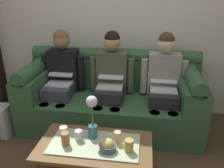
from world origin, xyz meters
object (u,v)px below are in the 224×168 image
(cup_near_right, at_px, (117,137))
(flower_vase, at_px, (92,116))
(couch, at_px, (111,98))
(snack_bowl, at_px, (108,146))
(cup_far_left, at_px, (129,146))
(cup_far_right, at_px, (64,132))
(cup_far_center, at_px, (65,139))
(person_right, at_px, (164,80))
(person_middle, at_px, (111,77))
(cup_near_left, at_px, (79,135))
(coffee_table, at_px, (95,148))
(person_left, at_px, (62,75))

(cup_near_right, bearing_deg, flower_vase, 168.08)
(couch, height_order, snack_bowl, couch)
(cup_near_right, height_order, cup_far_left, cup_near_right)
(cup_far_right, bearing_deg, cup_far_center, -64.36)
(cup_far_center, bearing_deg, person_right, 49.62)
(person_middle, bearing_deg, cup_far_left, -73.57)
(couch, relative_size, cup_far_right, 22.42)
(cup_near_left, bearing_deg, coffee_table, -12.77)
(cup_far_left, relative_size, cup_far_right, 1.11)
(cup_near_left, bearing_deg, person_right, 50.29)
(cup_near_right, height_order, cup_far_center, cup_far_center)
(flower_vase, bearing_deg, person_right, 53.10)
(cup_far_center, bearing_deg, cup_far_left, -0.54)
(coffee_table, bearing_deg, cup_far_center, -167.83)
(cup_near_left, xyz_separation_m, cup_far_left, (0.47, -0.09, 0.01))
(couch, distance_m, cup_far_center, 1.09)
(snack_bowl, distance_m, cup_far_right, 0.46)
(person_left, height_order, cup_near_left, person_left)
(cup_near_right, distance_m, cup_far_center, 0.46)
(snack_bowl, bearing_deg, cup_near_left, 159.16)
(person_left, bearing_deg, cup_near_right, -48.45)
(coffee_table, relative_size, cup_near_left, 10.83)
(coffee_table, bearing_deg, cup_far_left, -10.75)
(couch, distance_m, coffee_table, 1.00)
(person_left, relative_size, person_middle, 1.00)
(couch, height_order, coffee_table, couch)
(cup_far_left, bearing_deg, person_middle, 106.43)
(cup_far_right, bearing_deg, coffee_table, -11.88)
(cup_far_left, height_order, cup_far_right, cup_far_left)
(cup_far_center, bearing_deg, person_left, 110.57)
(coffee_table, height_order, snack_bowl, snack_bowl)
(person_middle, xyz_separation_m, snack_bowl, (0.13, -1.07, -0.21))
(flower_vase, relative_size, cup_far_right, 4.27)
(flower_vase, relative_size, cup_near_right, 3.79)
(person_left, xyz_separation_m, snack_bowl, (0.78, -1.07, -0.21))
(flower_vase, distance_m, cup_near_right, 0.30)
(person_right, relative_size, cup_near_right, 11.01)
(couch, xyz_separation_m, cup_far_left, (0.31, -1.06, 0.09))
(person_middle, xyz_separation_m, cup_near_left, (-0.15, -0.96, -0.21))
(person_middle, distance_m, cup_far_left, 1.12)
(person_left, distance_m, cup_near_left, 1.10)
(person_left, bearing_deg, couch, 0.32)
(person_middle, bearing_deg, snack_bowl, -82.94)
(cup_far_left, bearing_deg, person_right, 72.51)
(person_middle, height_order, cup_far_center, person_middle)
(person_left, xyz_separation_m, flower_vase, (0.61, -0.90, -0.03))
(couch, xyz_separation_m, cup_near_left, (-0.15, -0.96, 0.08))
(couch, bearing_deg, cup_near_left, -99.11)
(cup_near_right, bearing_deg, cup_far_left, -42.86)
(cup_near_right, relative_size, cup_far_left, 1.02)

